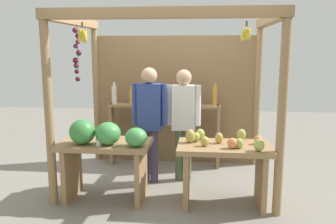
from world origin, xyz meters
TOP-DOWN VIEW (x-y plane):
  - ground_plane at (0.00, 0.00)m, footprint 12.00×12.00m
  - market_stall at (-0.01, 0.40)m, footprint 2.75×1.94m
  - fruit_counter_left at (-0.71, -0.75)m, footprint 1.11×0.66m
  - fruit_counter_right at (0.72, -0.68)m, footprint 1.10×0.65m
  - bottle_shelf_unit at (-0.16, 0.69)m, footprint 1.76×0.22m
  - vendor_man at (-0.27, -0.05)m, footprint 0.48×0.22m
  - vendor_woman at (0.19, 0.08)m, footprint 0.48×0.21m

SIDE VIEW (x-z plane):
  - ground_plane at x=0.00m, z-range 0.00..0.00m
  - fruit_counter_right at x=0.72m, z-range 0.10..1.01m
  - fruit_counter_left at x=-0.71m, z-range 0.15..1.19m
  - bottle_shelf_unit at x=-0.16m, z-range 0.12..1.48m
  - vendor_woman at x=0.19m, z-range 0.16..1.74m
  - vendor_man at x=-0.27m, z-range 0.16..1.78m
  - market_stall at x=-0.01m, z-range 0.20..2.50m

